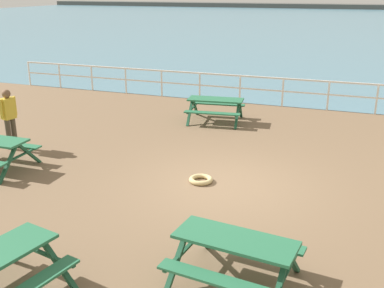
% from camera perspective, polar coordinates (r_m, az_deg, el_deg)
% --- Properties ---
extents(ground_plane, '(30.00, 24.00, 0.20)m').
position_cam_1_polar(ground_plane, '(10.48, 4.04, -5.65)').
color(ground_plane, brown).
extents(sea_band, '(142.00, 90.00, 0.01)m').
position_cam_1_polar(sea_band, '(62.13, 18.19, 14.11)').
color(sea_band, teal).
rests_on(sea_band, ground).
extents(distant_shoreline, '(142.00, 6.00, 1.80)m').
position_cam_1_polar(distant_shoreline, '(105.05, 19.37, 15.61)').
color(distant_shoreline, '#4C4C47').
rests_on(distant_shoreline, ground).
extents(seaward_railing, '(23.07, 0.07, 1.08)m').
position_cam_1_polar(seaward_railing, '(17.48, 11.27, 6.98)').
color(seaward_railing, white).
rests_on(seaward_railing, ground).
extents(picnic_table_near_left, '(1.96, 1.72, 0.80)m').
position_cam_1_polar(picnic_table_near_left, '(6.96, 5.37, -12.95)').
color(picnic_table_near_left, '#286B47').
rests_on(picnic_table_near_left, ground).
extents(picnic_table_near_right, '(1.97, 1.73, 0.80)m').
position_cam_1_polar(picnic_table_near_right, '(15.20, 2.94, 4.94)').
color(picnic_table_near_right, '#286B47').
rests_on(picnic_table_near_right, ground).
extents(visitor, '(0.28, 0.52, 1.66)m').
position_cam_1_polar(visitor, '(13.45, -21.82, 3.34)').
color(visitor, '#4C4233').
rests_on(visitor, ground).
extents(rope_coil, '(0.55, 0.55, 0.11)m').
position_cam_1_polar(rope_coil, '(10.57, 1.10, -4.46)').
color(rope_coil, tan).
rests_on(rope_coil, ground).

